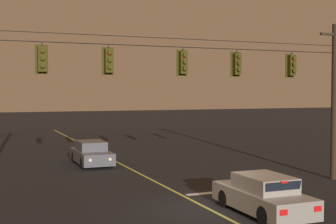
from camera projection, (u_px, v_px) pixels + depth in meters
The scene contains 11 objects.
ground_plane at pixel (210, 210), 17.31m from camera, with size 180.00×180.00×0.00m, color black.
lane_centre_stripe at pixel (134, 171), 25.81m from camera, with size 0.14×60.00×0.01m, color #D1C64C.
stop_bar_paint at pixel (222, 192), 20.38m from camera, with size 3.40×0.36×0.01m, color silver.
signal_span_assembly at pixel (177, 100), 20.07m from camera, with size 18.66×0.32×7.63m.
traffic_light_leftmost at pixel (42, 59), 17.92m from camera, with size 0.48×0.41×1.22m.
traffic_light_left_inner at pixel (109, 61), 18.89m from camera, with size 0.48×0.41×1.22m.
traffic_light_centre at pixel (183, 63), 20.09m from camera, with size 0.48×0.41×1.22m.
traffic_light_right_inner at pixel (237, 64), 21.07m from camera, with size 0.48×0.41×1.22m.
traffic_light_rightmost at pixel (292, 65), 22.16m from camera, with size 0.48×0.41×1.22m.
car_waiting_near_lane at pixel (263, 195), 16.71m from camera, with size 1.80×4.33×1.39m.
car_oncoming_lead at pixel (91, 154), 28.04m from camera, with size 1.80×4.42×1.39m.
Camera 1 is at (-7.78, -15.35, 4.32)m, focal length 50.46 mm.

